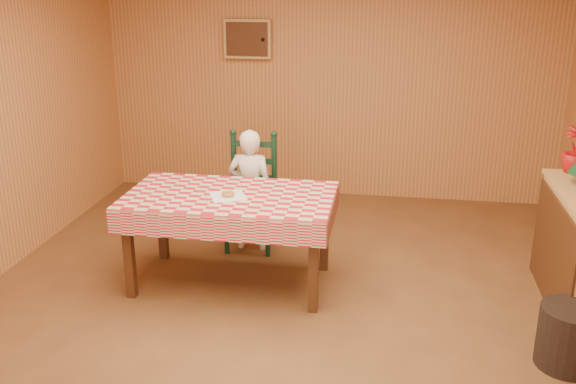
# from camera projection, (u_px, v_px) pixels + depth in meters

# --- Properties ---
(ground) EXTENTS (6.00, 6.00, 0.00)m
(ground) POSITION_uv_depth(u_px,v_px,m) (284.00, 324.00, 4.68)
(ground) COLOR brown
(ground) RESTS_ON ground
(cabin_walls) EXTENTS (5.10, 6.05, 2.65)m
(cabin_walls) POSITION_uv_depth(u_px,v_px,m) (295.00, 62.00, 4.59)
(cabin_walls) COLOR #C58147
(cabin_walls) RESTS_ON ground
(dining_table) EXTENTS (1.66, 0.96, 0.77)m
(dining_table) POSITION_uv_depth(u_px,v_px,m) (230.00, 204.00, 5.09)
(dining_table) COLOR #4B2914
(dining_table) RESTS_ON ground
(ladder_chair) EXTENTS (0.44, 0.40, 1.08)m
(ladder_chair) POSITION_uv_depth(u_px,v_px,m) (252.00, 194.00, 5.89)
(ladder_chair) COLOR black
(ladder_chair) RESTS_ON ground
(seated_child) EXTENTS (0.41, 0.27, 1.12)m
(seated_child) POSITION_uv_depth(u_px,v_px,m) (250.00, 190.00, 5.81)
(seated_child) COLOR white
(seated_child) RESTS_ON ground
(napkin) EXTENTS (0.34, 0.34, 0.00)m
(napkin) POSITION_uv_depth(u_px,v_px,m) (228.00, 196.00, 5.02)
(napkin) COLOR white
(napkin) RESTS_ON dining_table
(donut) EXTENTS (0.12, 0.12, 0.04)m
(donut) POSITION_uv_depth(u_px,v_px,m) (228.00, 194.00, 5.01)
(donut) COLOR #C98148
(donut) RESTS_ON napkin
(flower_arrangement) EXTENTS (0.22, 0.22, 0.38)m
(flower_arrangement) POSITION_uv_depth(u_px,v_px,m) (576.00, 149.00, 5.02)
(flower_arrangement) COLOR #B41012
(flower_arrangement) RESTS_ON shelf_unit
(storage_bin) EXTENTS (0.48, 0.48, 0.41)m
(storage_bin) POSITION_uv_depth(u_px,v_px,m) (570.00, 337.00, 4.12)
(storage_bin) COLOR black
(storage_bin) RESTS_ON ground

